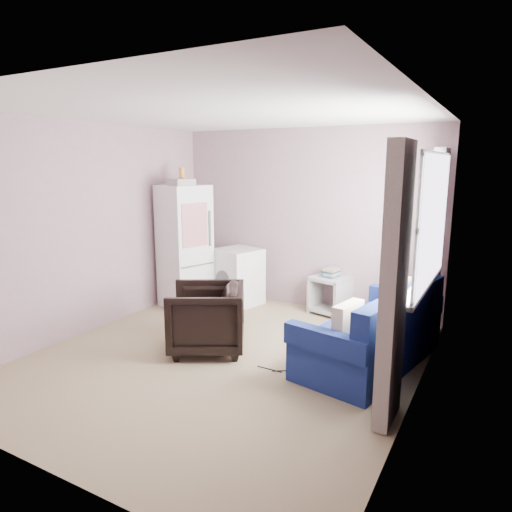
{
  "coord_description": "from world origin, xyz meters",
  "views": [
    {
      "loc": [
        2.47,
        -3.79,
        2.02
      ],
      "look_at": [
        0.05,
        0.6,
        1.0
      ],
      "focal_mm": 32.0,
      "sensor_mm": 36.0,
      "label": 1
    }
  ],
  "objects_px": {
    "armchair": "(206,315)",
    "sofa": "(375,336)",
    "fridge": "(185,246)",
    "side_table": "(331,292)",
    "washing_machine": "(238,275)"
  },
  "relations": [
    {
      "from": "armchair",
      "to": "sofa",
      "type": "height_order",
      "value": "sofa"
    },
    {
      "from": "armchair",
      "to": "sofa",
      "type": "distance_m",
      "value": 1.79
    },
    {
      "from": "fridge",
      "to": "sofa",
      "type": "bearing_deg",
      "value": 4.71
    },
    {
      "from": "side_table",
      "to": "sofa",
      "type": "distance_m",
      "value": 1.64
    },
    {
      "from": "washing_machine",
      "to": "side_table",
      "type": "distance_m",
      "value": 1.36
    },
    {
      "from": "fridge",
      "to": "side_table",
      "type": "height_order",
      "value": "fridge"
    },
    {
      "from": "armchair",
      "to": "washing_machine",
      "type": "xyz_separation_m",
      "value": [
        -0.58,
        1.62,
        0.02
      ]
    },
    {
      "from": "armchair",
      "to": "side_table",
      "type": "distance_m",
      "value": 2.01
    },
    {
      "from": "armchair",
      "to": "fridge",
      "type": "bearing_deg",
      "value": -164.29
    },
    {
      "from": "washing_machine",
      "to": "armchair",
      "type": "bearing_deg",
      "value": -54.94
    },
    {
      "from": "sofa",
      "to": "side_table",
      "type": "bearing_deg",
      "value": 136.98
    },
    {
      "from": "fridge",
      "to": "sofa",
      "type": "distance_m",
      "value": 3.03
    },
    {
      "from": "armchair",
      "to": "sofa",
      "type": "bearing_deg",
      "value": 77.84
    },
    {
      "from": "armchair",
      "to": "sofa",
      "type": "xyz_separation_m",
      "value": [
        1.71,
        0.53,
        -0.1
      ]
    },
    {
      "from": "washing_machine",
      "to": "side_table",
      "type": "xyz_separation_m",
      "value": [
        1.33,
        0.25,
        -0.13
      ]
    }
  ]
}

